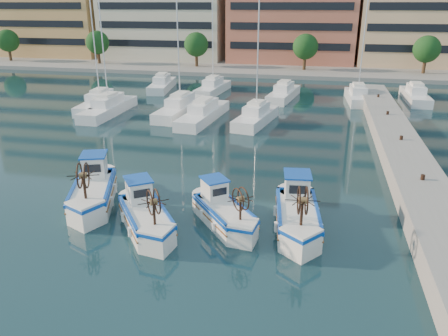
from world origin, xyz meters
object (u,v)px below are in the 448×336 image
(fishing_boat_a, at_px, (93,189))
(fishing_boat_b, at_px, (145,214))
(fishing_boat_c, at_px, (223,210))
(fishing_boat_d, at_px, (297,212))

(fishing_boat_a, distance_m, fishing_boat_b, 4.50)
(fishing_boat_b, relative_size, fishing_boat_c, 1.08)
(fishing_boat_b, xyz_separation_m, fishing_boat_c, (3.72, 1.31, -0.05))
(fishing_boat_b, height_order, fishing_boat_d, fishing_boat_d)
(fishing_boat_a, bearing_deg, fishing_boat_c, -25.94)
(fishing_boat_d, bearing_deg, fishing_boat_c, 179.44)
(fishing_boat_b, xyz_separation_m, fishing_boat_d, (7.46, 1.74, 0.06))
(fishing_boat_c, relative_size, fishing_boat_d, 0.85)
(fishing_boat_b, bearing_deg, fishing_boat_a, 115.97)
(fishing_boat_a, distance_m, fishing_boat_d, 11.43)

